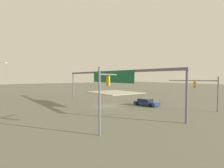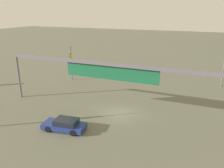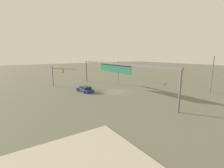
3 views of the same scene
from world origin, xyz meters
The scene contains 7 objects.
ground_plane centered at (0.00, 0.00, 0.00)m, with size 232.49×232.49×0.00m, color #61614F.
sidewalk_corner centered at (20.54, -17.09, 0.07)m, with size 15.51×12.69×0.15m, color #B3AB95.
traffic_signal_near_corner centered at (-12.43, -8.81, 3.49)m, with size 5.61×4.15×5.13m.
traffic_signal_opposite_side centered at (-12.05, 8.83, 3.88)m, with size 2.24×3.59×5.93m.
overhead_sign_gantry centered at (-0.30, -0.15, 5.26)m, with size 29.84×0.43×6.12m.
sedan_car_approaching centered at (-3.76, -5.70, 0.57)m, with size 4.60×2.39×1.21m.
fire_hydrant_on_curb centered at (21.61, -14.55, 0.49)m, with size 0.33×0.22×0.71m.
Camera 1 is at (-25.51, 17.82, 5.08)m, focal length 28.76 mm.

